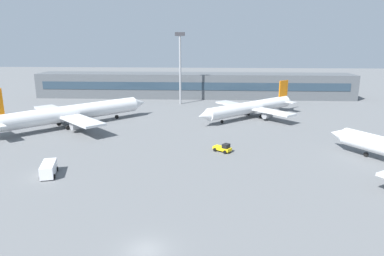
% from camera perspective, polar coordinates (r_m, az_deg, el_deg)
% --- Properties ---
extents(ground_plane, '(400.00, 400.00, 0.00)m').
position_cam_1_polar(ground_plane, '(74.93, -2.00, -2.19)').
color(ground_plane, slate).
extents(terminal_building, '(117.34, 12.13, 9.00)m').
position_cam_1_polar(terminal_building, '(131.71, 0.31, 7.04)').
color(terminal_building, '#4C5156').
rests_on(terminal_building, ground_plane).
extents(airplane_mid, '(34.04, 34.80, 11.13)m').
position_cam_1_polar(airplane_mid, '(92.12, -19.26, 2.33)').
color(airplane_mid, white).
rests_on(airplane_mid, ground_plane).
extents(airplane_far, '(30.02, 28.01, 9.39)m').
position_cam_1_polar(airplane_far, '(98.31, 9.56, 3.34)').
color(airplane_far, silver).
rests_on(airplane_far, ground_plane).
extents(baggage_tug_yellow, '(3.79, 3.34, 1.75)m').
position_cam_1_polar(baggage_tug_yellow, '(67.96, 5.16, -3.30)').
color(baggage_tug_yellow, yellow).
rests_on(baggage_tug_yellow, ground_plane).
extents(service_van_white, '(3.41, 5.55, 2.08)m').
position_cam_1_polar(service_van_white, '(60.80, -22.57, -6.24)').
color(service_van_white, white).
rests_on(service_van_white, ground_plane).
extents(floodlight_tower_west, '(3.20, 0.80, 23.66)m').
position_cam_1_polar(floodlight_tower_west, '(116.61, -1.97, 10.67)').
color(floodlight_tower_west, gray).
rests_on(floodlight_tower_west, ground_plane).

